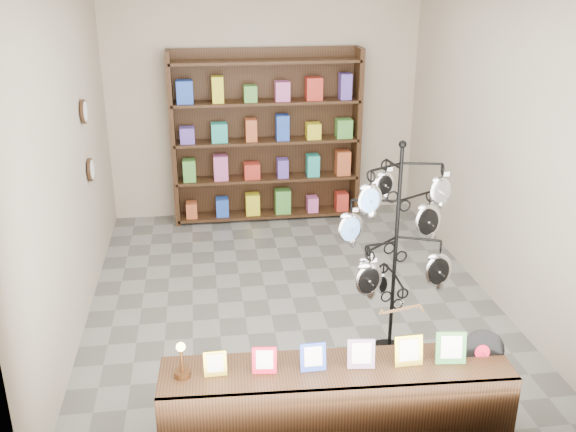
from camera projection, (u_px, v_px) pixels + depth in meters
name	position (u px, v px, depth m)	size (l,w,h in m)	color
ground	(292.00, 298.00, 6.50)	(5.00, 5.00, 0.00)	slate
room_envelope	(293.00, 118.00, 5.83)	(5.00, 5.00, 5.00)	#B3A590
display_tree	(396.00, 238.00, 5.17)	(0.97, 0.91, 1.91)	black
front_shelf	(336.00, 403.00, 4.47)	(2.43, 0.61, 0.85)	black
back_shelving	(266.00, 142.00, 8.24)	(2.42, 0.36, 2.20)	black
wall_clocks	(87.00, 141.00, 6.44)	(0.03, 0.24, 0.84)	black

